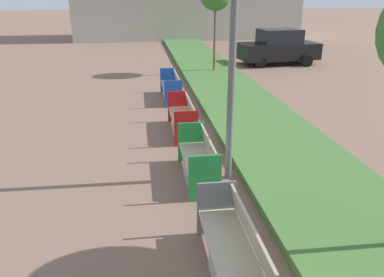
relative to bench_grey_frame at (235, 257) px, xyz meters
name	(u,v)px	position (x,y,z in m)	size (l,w,h in m)	color
planter_grass_strip	(260,125)	(2.26, 5.88, -0.28)	(2.80, 120.00, 0.18)	#426B33
bench_grey_frame	(235,257)	(0.00, 0.00, 0.00)	(0.65, 2.20, 0.94)	#ADA8A0
bench_green_frame	(199,163)	(0.00, 3.03, -0.01)	(0.65, 1.88, 0.94)	#ADA8A0
bench_red_frame	(183,120)	(0.00, 5.85, 0.00)	(0.65, 2.04, 0.94)	#ADA8A0
bench_blue_frame	(172,89)	(0.00, 9.40, 0.00)	(0.65, 2.20, 0.94)	#ADA8A0
parked_car_distant	(279,47)	(6.33, 15.61, 0.54)	(4.35, 2.15, 1.86)	black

